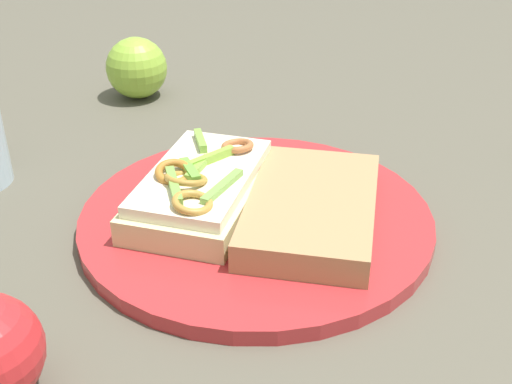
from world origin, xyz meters
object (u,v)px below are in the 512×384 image
(plate, at_px, (256,219))
(sandwich, at_px, (202,187))
(bread_slice_side, at_px, (312,208))
(apple_3, at_px, (137,68))

(plate, relative_size, sandwich, 1.64)
(plate, height_order, sandwich, sandwich)
(bread_slice_side, bearing_deg, plate, 85.18)
(bread_slice_side, bearing_deg, apple_3, 42.87)
(sandwich, bearing_deg, bread_slice_side, -89.49)
(bread_slice_side, xyz_separation_m, apple_3, (-0.16, 0.33, 0.01))
(plate, height_order, bread_slice_side, bread_slice_side)
(sandwich, relative_size, apple_3, 2.45)
(sandwich, height_order, apple_3, apple_3)
(sandwich, distance_m, bread_slice_side, 0.10)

